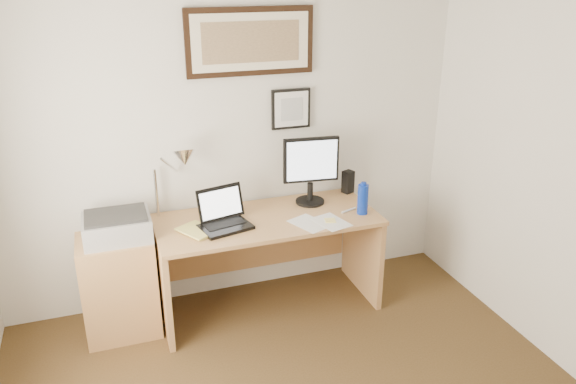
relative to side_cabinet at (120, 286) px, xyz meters
name	(u,v)px	position (x,y,z in m)	size (l,w,h in m)	color
wall_back	(232,139)	(0.92, 0.32, 0.89)	(3.50, 0.02, 2.50)	white
side_cabinet	(120,286)	(0.00, 0.00, 0.00)	(0.50, 0.40, 0.73)	#AF7C49
water_bottle	(363,199)	(1.75, -0.20, 0.50)	(0.08, 0.08, 0.22)	#0C2CA6
bottle_cap	(364,184)	(1.75, -0.20, 0.62)	(0.04, 0.04, 0.02)	#0C2CA6
speaker	(348,182)	(1.82, 0.21, 0.48)	(0.08, 0.07, 0.18)	black
paper_sheet_a	(309,223)	(1.32, -0.24, 0.39)	(0.19, 0.28, 0.00)	silver
paper_sheet_b	(331,222)	(1.47, -0.27, 0.39)	(0.19, 0.27, 0.00)	silver
sticky_pad	(330,220)	(1.48, -0.26, 0.39)	(0.08, 0.08, 0.01)	#FFEA78
marker_pen	(349,210)	(1.68, -0.14, 0.39)	(0.02, 0.02, 0.14)	white
book	(186,235)	(0.47, -0.17, 0.39)	(0.19, 0.26, 0.02)	#E5D96B
desk	(264,242)	(1.07, 0.04, 0.15)	(1.60, 0.70, 0.75)	#AF7C49
laptop	(224,218)	(0.74, -0.08, 0.44)	(0.39, 0.37, 0.26)	black
lcd_monitor	(311,167)	(1.46, 0.10, 0.68)	(0.42, 0.22, 0.52)	black
printer	(117,227)	(0.03, 0.00, 0.45)	(0.44, 0.34, 0.18)	#A3A3A6
desk_lamp	(182,161)	(0.51, 0.13, 0.82)	(0.29, 0.27, 0.53)	silver
picture_large	(251,42)	(1.07, 0.29, 1.59)	(0.92, 0.04, 0.47)	black
picture_small	(291,109)	(1.37, 0.29, 1.09)	(0.30, 0.03, 0.30)	black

